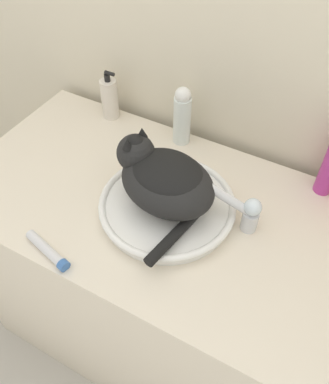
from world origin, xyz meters
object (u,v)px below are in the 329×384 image
at_px(faucet, 246,211).
at_px(lotion_bottle_white, 182,116).
at_px(soap_pump_bottle, 110,98).
at_px(cream_tube, 48,251).
at_px(cat, 164,178).

bearing_deg(faucet, lotion_bottle_white, -51.62).
height_order(soap_pump_bottle, cream_tube, soap_pump_bottle).
relative_size(faucet, lotion_bottle_white, 0.73).
height_order(lotion_bottle_white, cream_tube, lotion_bottle_white).
bearing_deg(lotion_bottle_white, soap_pump_bottle, -180.00).
xyz_separation_m(soap_pump_bottle, cream_tube, (0.18, -0.56, -0.06)).
relative_size(faucet, cream_tube, 0.94).
xyz_separation_m(cat, soap_pump_bottle, (-0.37, 0.29, -0.05)).
bearing_deg(cream_tube, faucet, 38.55).
relative_size(soap_pump_bottle, cream_tube, 1.15).
distance_m(cat, cream_tube, 0.35).
bearing_deg(cat, soap_pump_bottle, -28.14).
distance_m(cat, lotion_bottle_white, 0.30).
bearing_deg(lotion_bottle_white, cat, -72.01).
distance_m(faucet, lotion_bottle_white, 0.39).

